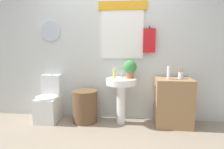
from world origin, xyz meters
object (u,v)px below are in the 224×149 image
Objects in this scene: pedestal_sink at (121,90)px; wooden_cabinet at (173,102)px; lotion_bottle at (169,73)px; toilet at (50,103)px; potted_plant at (130,68)px; soap_bottle at (114,73)px; laundry_hamper at (85,106)px; toothbrush_cup at (181,75)px.

pedestal_sink is 0.87m from wooden_cabinet.
wooden_cabinet is 0.51m from lotion_bottle.
toilet is 2.67× the size of potted_plant.
wooden_cabinet is at bearing -4.80° from potted_plant.
soap_bottle is at bearing -177.80° from potted_plant.
lotion_bottle reaches higher than laundry_hamper.
wooden_cabinet is 1.08m from soap_bottle.
lotion_bottle is at bearing -9.28° from potted_plant.
soap_bottle is 0.88m from lotion_bottle.
lotion_bottle is at bearing -5.89° from soap_bottle.
potted_plant reaches higher than lotion_bottle.
pedestal_sink is 0.81m from lotion_bottle.
pedestal_sink is at bearing 176.96° from lotion_bottle.
laundry_hamper is 0.72× the size of pedestal_sink.
toothbrush_cup is (0.82, -0.04, -0.11)m from potted_plant.
potted_plant reaches higher than soap_bottle.
toothbrush_cup is (2.22, -0.02, 0.53)m from toilet.
pedestal_sink is (1.27, -0.04, 0.27)m from toilet.
lotion_bottle is 0.22m from toothbrush_cup.
soap_bottle reaches higher than pedestal_sink.
toilet is 1.30m from pedestal_sink.
laundry_hamper is 3.50× the size of soap_bottle.
lotion_bottle reaches higher than pedestal_sink.
toothbrush_cup is (0.20, 0.06, -0.05)m from lotion_bottle.
lotion_bottle is at bearing -1.67° from laundry_hamper.
pedestal_sink is 0.30m from soap_bottle.
toothbrush_cup reaches higher than toilet.
potted_plant is at bearing 175.20° from wooden_cabinet.
laundry_hamper is at bearing 180.00° from pedestal_sink.
pedestal_sink is 4.16× the size of toothbrush_cup.
laundry_hamper is 1.50m from lotion_bottle.
wooden_cabinet is 3.78× the size of lotion_bottle.
toilet is 0.65m from laundry_hamper.
potted_plant reaches higher than laundry_hamper.
soap_bottle is (-0.97, 0.05, 0.46)m from wooden_cabinet.
potted_plant reaches higher than toilet.
laundry_hamper is 0.70× the size of wooden_cabinet.
toilet is 1.27m from soap_bottle.
pedestal_sink is at bearing -178.80° from toothbrush_cup.
potted_plant reaches higher than toothbrush_cup.
pedestal_sink is at bearing -22.62° from soap_bottle.
wooden_cabinet is at bearing -168.85° from toothbrush_cup.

